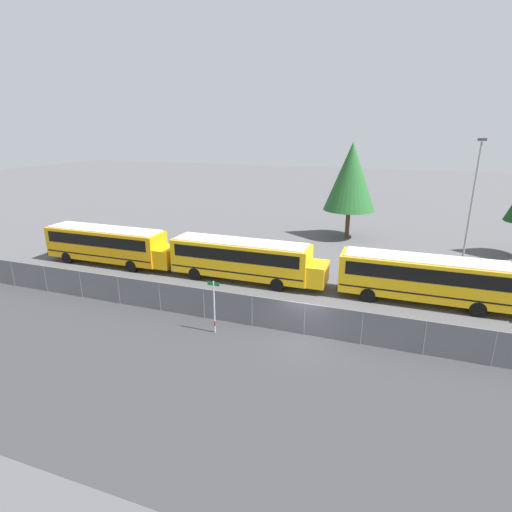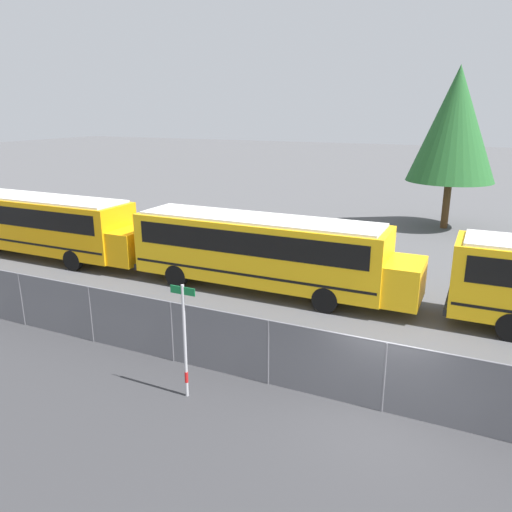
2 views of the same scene
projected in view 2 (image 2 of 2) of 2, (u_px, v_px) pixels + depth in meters
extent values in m
plane|color=#4C4C4F|center=(381.00, 411.00, 12.33)|extent=(200.00, 200.00, 0.00)
cube|color=#9EA0A5|center=(384.00, 378.00, 12.06)|extent=(61.27, 0.03, 1.86)
cube|color=slate|center=(384.00, 378.00, 12.05)|extent=(61.27, 0.01, 1.86)
cylinder|color=slate|center=(387.00, 343.00, 11.80)|extent=(61.27, 0.05, 0.05)
cylinder|color=slate|center=(22.00, 300.00, 17.02)|extent=(0.07, 0.07, 1.86)
cylinder|color=slate|center=(91.00, 315.00, 15.78)|extent=(0.07, 0.07, 1.86)
cylinder|color=slate|center=(172.00, 332.00, 14.54)|extent=(0.07, 0.07, 1.86)
cylinder|color=slate|center=(268.00, 353.00, 13.30)|extent=(0.07, 0.07, 1.86)
cylinder|color=slate|center=(384.00, 378.00, 12.06)|extent=(0.07, 0.07, 1.86)
cube|color=orange|center=(38.00, 223.00, 24.87)|extent=(10.40, 2.43, 2.48)
cube|color=black|center=(36.00, 212.00, 24.72)|extent=(9.57, 2.47, 0.89)
cube|color=black|center=(39.00, 236.00, 25.07)|extent=(10.20, 2.46, 0.10)
cube|color=orange|center=(133.00, 245.00, 22.65)|extent=(1.25, 2.23, 1.49)
cube|color=silver|center=(35.00, 197.00, 24.51)|extent=(9.88, 2.18, 0.10)
cylinder|color=black|center=(106.00, 249.00, 24.87)|extent=(0.97, 0.28, 0.97)
cylinder|color=black|center=(73.00, 260.00, 22.97)|extent=(0.97, 0.28, 0.97)
cylinder|color=black|center=(14.00, 236.00, 27.47)|extent=(0.97, 0.28, 0.97)
cube|color=yellow|center=(258.00, 250.00, 20.12)|extent=(10.40, 2.43, 2.48)
cube|color=black|center=(258.00, 237.00, 19.96)|extent=(9.57, 2.47, 0.89)
cube|color=black|center=(258.00, 266.00, 20.31)|extent=(10.20, 2.46, 0.10)
cube|color=yellow|center=(405.00, 282.00, 17.90)|extent=(1.25, 2.23, 1.49)
cube|color=black|center=(152.00, 260.00, 22.55)|extent=(0.12, 2.43, 0.24)
cube|color=silver|center=(258.00, 218.00, 19.75)|extent=(9.88, 2.18, 0.10)
cylinder|color=black|center=(341.00, 282.00, 20.11)|extent=(0.97, 0.28, 0.97)
cylinder|color=black|center=(325.00, 300.00, 18.21)|extent=(0.97, 0.28, 0.97)
cylinder|color=black|center=(203.00, 262.00, 22.72)|extent=(0.97, 0.28, 0.97)
cylinder|color=black|center=(177.00, 276.00, 20.82)|extent=(0.97, 0.28, 0.97)
cube|color=black|center=(448.00, 301.00, 17.68)|extent=(0.12, 2.43, 0.24)
cylinder|color=black|center=(510.00, 304.00, 17.85)|extent=(0.97, 0.28, 0.97)
cylinder|color=black|center=(512.00, 327.00, 15.95)|extent=(0.97, 0.28, 0.97)
cylinder|color=#B7B7BC|center=(185.00, 342.00, 12.56)|extent=(0.08, 0.08, 3.07)
cylinder|color=red|center=(186.00, 377.00, 12.83)|extent=(0.09, 0.09, 0.30)
cube|color=#147238|center=(183.00, 291.00, 12.17)|extent=(0.70, 0.02, 0.20)
cylinder|color=#51381E|center=(446.00, 205.00, 31.02)|extent=(0.44, 0.44, 2.94)
cone|color=#235B28|center=(455.00, 124.00, 29.66)|extent=(5.19, 5.19, 6.74)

